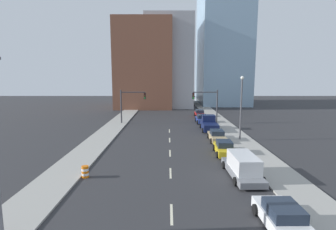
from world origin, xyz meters
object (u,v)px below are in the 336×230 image
at_px(sedan_white, 282,218).
at_px(sedan_tan, 216,136).
at_px(street_lamp, 240,103).
at_px(traffic_signal_left, 128,102).
at_px(box_truck_gray, 242,166).
at_px(sedan_blue, 201,119).
at_px(traffic_barrel, 84,172).
at_px(sedan_red, 199,114).
at_px(sedan_yellow, 224,148).
at_px(pickup_truck_navy, 208,124).
at_px(traffic_signal_right, 209,102).

bearing_deg(sedan_white, sedan_tan, 89.36).
relative_size(street_lamp, sedan_white, 1.75).
xyz_separation_m(traffic_signal_left, street_lamp, (15.79, -11.69, 0.94)).
bearing_deg(traffic_signal_left, box_truck_gray, -62.02).
relative_size(traffic_signal_left, sedan_blue, 1.27).
distance_m(traffic_signal_left, sedan_white, 33.84).
relative_size(traffic_barrel, sedan_white, 0.21).
distance_m(street_lamp, sedan_tan, 5.05).
height_order(traffic_signal_left, sedan_red, traffic_signal_left).
bearing_deg(sedan_tan, sedan_white, -89.18).
distance_m(sedan_white, box_truck_gray, 7.29).
height_order(box_truck_gray, sedan_red, box_truck_gray).
bearing_deg(sedan_yellow, box_truck_gray, -86.23).
height_order(traffic_barrel, pickup_truck_navy, pickup_truck_navy).
bearing_deg(pickup_truck_navy, traffic_signal_right, 81.58).
bearing_deg(pickup_truck_navy, sedan_tan, -89.65).
relative_size(street_lamp, sedan_tan, 1.80).
bearing_deg(box_truck_gray, street_lamp, 74.48).
height_order(sedan_white, sedan_blue, sedan_blue).
height_order(sedan_tan, sedan_blue, sedan_blue).
bearing_deg(sedan_blue, box_truck_gray, -91.31).
relative_size(sedan_white, sedan_tan, 1.03).
distance_m(sedan_white, sedan_tan, 19.19).
bearing_deg(box_truck_gray, sedan_tan, 88.12).
distance_m(traffic_signal_left, traffic_signal_right, 13.71).
height_order(sedan_white, box_truck_gray, box_truck_gray).
bearing_deg(pickup_truck_navy, sedan_red, 90.18).
bearing_deg(traffic_signal_right, traffic_signal_left, 180.00).
bearing_deg(box_truck_gray, sedan_white, -90.52).
height_order(traffic_signal_right, traffic_barrel, traffic_signal_right).
xyz_separation_m(sedan_white, sedan_yellow, (-0.25, 13.51, 0.01)).
height_order(traffic_barrel, sedan_red, sedan_red).
bearing_deg(box_truck_gray, traffic_barrel, 179.10).
xyz_separation_m(box_truck_gray, sedan_yellow, (-0.15, 6.23, -0.26)).
bearing_deg(traffic_signal_left, sedan_blue, 3.67).
bearing_deg(traffic_barrel, sedan_yellow, 26.72).
distance_m(traffic_signal_right, pickup_truck_navy, 6.15).
relative_size(traffic_signal_right, traffic_barrel, 6.07).
relative_size(traffic_barrel, sedan_yellow, 0.22).
height_order(sedan_yellow, sedan_red, sedan_red).
bearing_deg(sedan_red, sedan_tan, -89.69).
distance_m(traffic_signal_right, street_lamp, 11.91).
bearing_deg(sedan_blue, sedan_white, -91.20).
bearing_deg(street_lamp, traffic_barrel, -142.10).
xyz_separation_m(street_lamp, box_truck_gray, (-3.10, -12.21, -3.79)).
distance_m(street_lamp, sedan_blue, 13.52).
relative_size(sedan_yellow, pickup_truck_navy, 0.80).
distance_m(pickup_truck_navy, sedan_blue, 6.19).
height_order(traffic_barrel, sedan_tan, sedan_tan).
height_order(box_truck_gray, sedan_tan, box_truck_gray).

